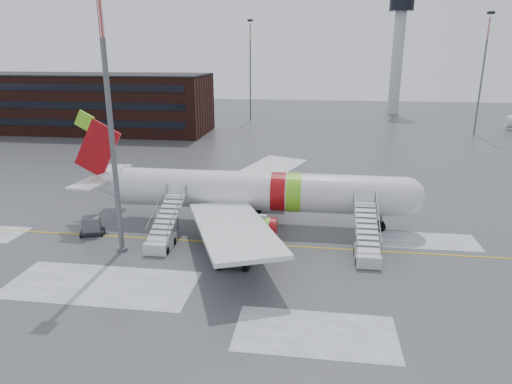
# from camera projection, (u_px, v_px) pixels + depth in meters

# --- Properties ---
(ground) EXTENTS (260.00, 260.00, 0.00)m
(ground) POSITION_uv_depth(u_px,v_px,m) (210.00, 237.00, 42.78)
(ground) COLOR #494C4F
(ground) RESTS_ON ground
(airliner) EXTENTS (35.03, 32.97, 11.18)m
(airliner) POSITION_uv_depth(u_px,v_px,m) (249.00, 191.00, 45.26)
(airliner) COLOR silver
(airliner) RESTS_ON ground
(airstair_fwd) EXTENTS (2.05, 7.70, 3.48)m
(airstair_fwd) POSITION_uv_depth(u_px,v_px,m) (367.00, 246.00, 38.31)
(airstair_fwd) COLOR silver
(airstair_fwd) RESTS_ON ground
(airstair_aft) EXTENTS (2.05, 7.70, 3.48)m
(airstair_aft) POSITION_uv_depth(u_px,v_px,m) (163.00, 235.00, 40.67)
(airstair_aft) COLOR silver
(airstair_aft) RESTS_ON ground
(pushback_tug) EXTENTS (2.92, 2.22, 1.64)m
(pushback_tug) POSITION_uv_depth(u_px,v_px,m) (231.00, 258.00, 36.84)
(pushback_tug) COLOR black
(pushback_tug) RESTS_ON ground
(uld_container) EXTENTS (2.52, 2.16, 1.74)m
(uld_container) POSITION_uv_depth(u_px,v_px,m) (92.00, 226.00, 43.29)
(uld_container) COLOR black
(uld_container) RESTS_ON ground
(light_mast_near) EXTENTS (1.20, 1.20, 22.40)m
(light_mast_near) POSITION_uv_depth(u_px,v_px,m) (110.00, 117.00, 36.53)
(light_mast_near) COLOR #595B60
(light_mast_near) RESTS_ON ground
(terminal_building) EXTENTS (62.00, 16.11, 12.30)m
(terminal_building) POSITION_uv_depth(u_px,v_px,m) (66.00, 102.00, 98.95)
(terminal_building) COLOR #3F1E16
(terminal_building) RESTS_ON ground
(control_tower) EXTENTS (6.40, 6.40, 30.00)m
(control_tower) POSITION_uv_depth(u_px,v_px,m) (398.00, 44.00, 123.23)
(control_tower) COLOR #B2B5BA
(control_tower) RESTS_ON ground
(light_mast_far_ne) EXTENTS (1.20, 1.20, 24.25)m
(light_mast_far_ne) POSITION_uv_depth(u_px,v_px,m) (483.00, 67.00, 91.85)
(light_mast_far_ne) COLOR #595B60
(light_mast_far_ne) RESTS_ON ground
(light_mast_far_n) EXTENTS (1.20, 1.20, 24.25)m
(light_mast_far_n) POSITION_uv_depth(u_px,v_px,m) (250.00, 64.00, 113.61)
(light_mast_far_n) COLOR #595B60
(light_mast_far_n) RESTS_ON ground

